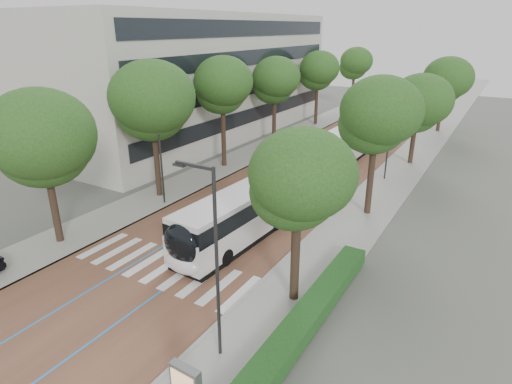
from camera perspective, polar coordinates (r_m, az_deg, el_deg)
ground at (r=24.30m, az=-14.02°, el=-10.69°), size 160.00×160.00×0.00m
road at (r=57.69m, az=14.82°, el=7.92°), size 11.00×140.00×0.02m
sidewalk_left at (r=60.09m, az=7.91°, el=8.98°), size 4.00×140.00×0.12m
sidewalk_right at (r=56.17m, az=22.19°, el=6.76°), size 4.00×140.00×0.12m
kerb_left at (r=59.40m, az=9.61°, el=8.74°), size 0.20×140.00×0.14m
kerb_right at (r=56.46m, az=20.29°, el=7.08°), size 0.20×140.00×0.14m
zebra_crossing at (r=24.76m, az=-12.07°, el=-9.79°), size 10.55×3.60×0.01m
lane_line_left at (r=58.13m, az=13.31°, el=8.16°), size 0.12×126.00×0.01m
lane_line_right at (r=57.29m, az=16.36°, el=7.69°), size 0.12×126.00×0.01m
office_building at (r=54.89m, az=-8.96°, el=15.12°), size 18.11×40.00×14.00m
hedge at (r=19.61m, az=6.26°, el=-16.91°), size 1.20×14.00×0.80m
streetlight_near at (r=16.10m, az=-5.83°, el=-7.75°), size 1.82×0.20×8.00m
streetlight_far at (r=38.02m, az=17.22°, el=8.48°), size 1.82×0.20×8.00m
lamp_post_left at (r=31.90m, az=-12.64°, el=5.30°), size 0.14×0.14×8.00m
trees_left at (r=42.37m, az=-2.03°, el=13.49°), size 6.28×60.61×9.91m
trees_right at (r=41.08m, az=20.20°, el=10.91°), size 6.00×47.39×9.17m
lead_bus at (r=28.89m, az=1.55°, el=-1.09°), size 3.54×18.51×3.20m
bus_queued_0 at (r=43.16m, az=11.56°, el=6.07°), size 2.73×12.44×3.20m
bus_queued_1 at (r=55.93m, az=16.41°, el=9.05°), size 2.77×12.45×3.20m
bus_queued_2 at (r=67.80m, az=19.34°, el=10.74°), size 3.01×12.49×3.20m
bus_queued_3 at (r=80.63m, az=21.54°, el=11.96°), size 3.35×12.54×3.20m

